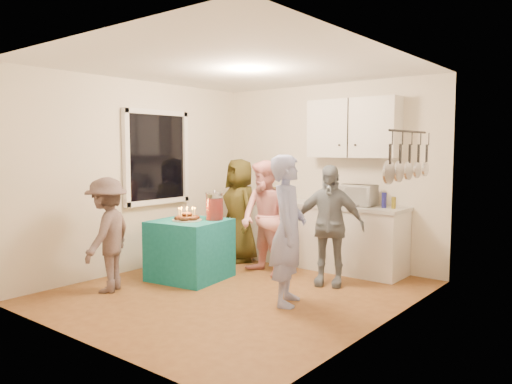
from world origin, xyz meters
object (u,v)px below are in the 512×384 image
Objects in this scene: party_table at (190,249)px; woman_back_center at (265,218)px; counter at (327,237)px; man_birthday at (288,230)px; woman_back_left at (240,210)px; microwave at (356,195)px; woman_back_right at (329,225)px; child_near_left at (107,235)px; punch_jar at (215,207)px.

party_table is 1.06m from woman_back_center.
man_birthday is at bearing -73.02° from counter.
woman_back_left is at bearing 28.17° from man_birthday.
microwave is 0.34× the size of woman_back_right.
microwave reaches higher than counter.
woman_back_left is 2.18m from child_near_left.
child_near_left is at bearing -115.20° from punch_jar.
woman_back_center reaches higher than microwave.
child_near_left is (-1.87, -1.86, -0.07)m from woman_back_right.
woman_back_center reaches higher than party_table.
woman_back_right reaches higher than party_table.
microwave is at bearing 47.90° from punch_jar.
party_table is 1.64m from man_birthday.
punch_jar is (0.23, 0.22, 0.55)m from party_table.
counter is at bearing 123.09° from child_near_left.
counter is 1.71m from punch_jar.
party_table is at bearing -170.77° from woman_back_right.
punch_jar is at bearing 126.02° from child_near_left.
woman_back_left reaches higher than microwave.
microwave reaches higher than party_table.
punch_jar reaches higher than party_table.
child_near_left is (-1.85, -2.63, -0.38)m from microwave.
microwave is at bearing 0.00° from counter.
woman_back_center is at bearing 22.52° from man_birthday.
microwave is 0.83m from woman_back_right.
woman_back_center is at bearing -141.47° from microwave.
party_table is 0.57× the size of woman_back_right.
punch_jar is at bearing -173.82° from woman_back_right.
man_birthday reaches higher than counter.
woman_back_center is 1.03× the size of woman_back_right.
man_birthday reaches higher than woman_back_center.
man_birthday is 1.26m from woman_back_center.
microwave is 3.23m from child_near_left.
woman_back_center is at bearing 52.84° from punch_jar.
party_table is (-1.51, -1.63, -0.67)m from microwave.
child_near_left is (-0.34, -1.00, 0.29)m from party_table.
counter is 1.82m from man_birthday.
woman_back_center is 0.90m from woman_back_right.
counter is at bearing 101.40° from woman_back_right.
woman_back_left reaches higher than counter.
child_near_left reaches higher than party_table.
woman_back_center is (-0.42, -0.87, 0.33)m from counter.
microwave is at bearing 47.26° from party_table.
man_birthday is at bearing 86.96° from child_near_left.
woman_back_center is (-0.87, -0.87, -0.29)m from microwave.
party_table is 0.53× the size of man_birthday.
party_table is 1.09m from child_near_left.
man_birthday reaches higher than microwave.
woman_back_center is at bearing 166.63° from woman_back_right.
punch_jar is 0.23× the size of woman_back_right.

